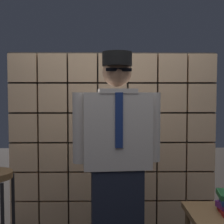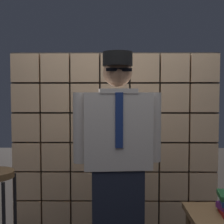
{
  "view_description": "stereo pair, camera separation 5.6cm",
  "coord_description": "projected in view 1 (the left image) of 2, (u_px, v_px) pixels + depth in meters",
  "views": [
    {
      "loc": [
        -0.05,
        -1.9,
        1.37
      ],
      "look_at": [
        -0.02,
        0.46,
        1.24
      ],
      "focal_mm": 49.45,
      "sensor_mm": 36.0,
      "label": 1
    },
    {
      "loc": [
        0.0,
        -1.9,
        1.37
      ],
      "look_at": [
        -0.02,
        0.46,
        1.24
      ],
      "focal_mm": 49.45,
      "sensor_mm": 36.0,
      "label": 2
    }
  ],
  "objects": [
    {
      "name": "glass_block_wall",
      "position": [
        113.0,
        142.0,
        3.15
      ],
      "size": [
        2.12,
        0.1,
        1.82
      ],
      "color": "#E0B78C",
      "rests_on": "ground"
    },
    {
      "name": "standing_person",
      "position": [
        117.0,
        159.0,
        2.36
      ],
      "size": [
        0.68,
        0.31,
        1.69
      ],
      "rotation": [
        0.0,
        0.0,
        0.09
      ],
      "color": "#1E2333",
      "rests_on": "ground"
    }
  ]
}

